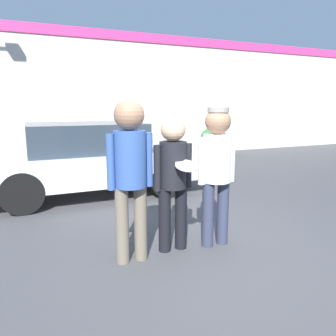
# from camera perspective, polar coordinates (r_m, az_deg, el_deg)

# --- Properties ---
(ground_plane) EXTENTS (56.00, 56.00, 0.00)m
(ground_plane) POSITION_cam_1_polar(r_m,az_deg,el_deg) (4.28, 6.05, -13.85)
(ground_plane) COLOR #3F3F42
(storefront_building) EXTENTS (24.00, 0.22, 4.18)m
(storefront_building) POSITION_cam_1_polar(r_m,az_deg,el_deg) (11.25, -13.91, 12.23)
(storefront_building) COLOR beige
(storefront_building) RESTS_ON ground
(person_left) EXTENTS (0.53, 0.36, 1.85)m
(person_left) POSITION_cam_1_polar(r_m,az_deg,el_deg) (3.65, -6.60, 0.38)
(person_left) COLOR #665B4C
(person_left) RESTS_ON ground
(person_middle_with_frisbee) EXTENTS (0.50, 0.54, 1.66)m
(person_middle_with_frisbee) POSITION_cam_1_polar(r_m,az_deg,el_deg) (3.95, 0.89, -0.88)
(person_middle_with_frisbee) COLOR black
(person_middle_with_frisbee) RESTS_ON ground
(person_right) EXTENTS (0.52, 0.35, 1.76)m
(person_right) POSITION_cam_1_polar(r_m,az_deg,el_deg) (4.12, 8.49, 0.74)
(person_right) COLOR #2D3347
(person_right) RESTS_ON ground
(parked_car_near) EXTENTS (4.20, 1.88, 1.44)m
(parked_car_near) POSITION_cam_1_polar(r_m,az_deg,el_deg) (6.77, -13.46, 1.66)
(parked_car_near) COLOR silver
(parked_car_near) RESTS_ON ground
(shrub) EXTENTS (1.02, 1.02, 1.02)m
(shrub) POSITION_cam_1_polar(r_m,az_deg,el_deg) (12.24, 7.92, 4.73)
(shrub) COLOR #2D6B33
(shrub) RESTS_ON ground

